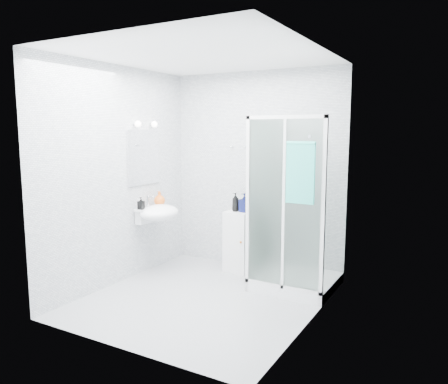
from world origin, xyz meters
The scene contains 12 objects.
room centered at (0.00, 0.00, 1.30)m, with size 2.40×2.60×2.60m.
shower_enclosure centered at (0.67, 0.77, 0.45)m, with size 0.90×0.95×2.00m.
wall_basin centered at (-0.99, 0.45, 0.80)m, with size 0.46×0.56×0.35m.
mirror centered at (-1.19, 0.45, 1.50)m, with size 0.02×0.60×0.70m, color white.
vanity_lights centered at (-1.14, 0.45, 1.92)m, with size 0.10×0.40×0.08m.
wall_hooks centered at (-0.25, 1.26, 1.62)m, with size 0.23×0.06×0.03m.
storage_cabinet centered at (-0.11, 1.04, 0.40)m, with size 0.35×0.37×0.80m.
hand_towel centered at (0.94, 0.37, 1.43)m, with size 0.30×0.04×0.64m.
shampoo_bottle_a centered at (-0.15, 1.01, 0.92)m, with size 0.09×0.09×0.24m, color black.
shampoo_bottle_b centered at (-0.03, 1.03, 0.92)m, with size 0.11×0.11×0.24m, color #0A1040.
soap_dispenser_orange centered at (-1.07, 0.61, 0.96)m, with size 0.15×0.15×0.19m, color orange.
soap_dispenser_black centered at (-1.09, 0.26, 0.94)m, with size 0.07×0.07×0.15m, color black.
Camera 1 is at (2.45, -3.91, 1.84)m, focal length 35.00 mm.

